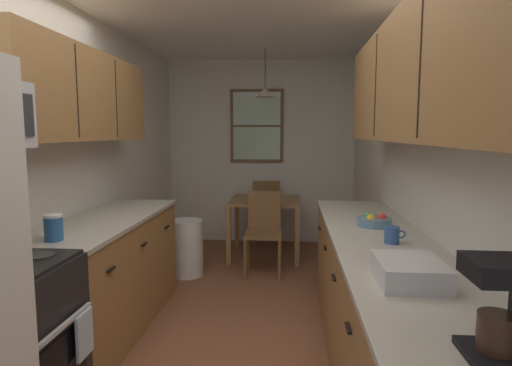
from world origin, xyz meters
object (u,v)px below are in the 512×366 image
(trash_bin, at_px, (186,248))
(dish_rack, at_px, (410,271))
(stove_range, at_px, (1,352))
(mug_by_coffeemaker, at_px, (392,235))
(storage_canister, at_px, (54,228))
(dining_chair_near, at_px, (264,228))
(dining_table, at_px, (265,208))
(dining_chair_far, at_px, (266,208))
(fruit_bowl, at_px, (374,221))
(table_serving_bowl, at_px, (272,197))

(trash_bin, relative_size, dish_rack, 1.80)
(stove_range, height_order, dish_rack, stove_range)
(trash_bin, relative_size, mug_by_coffeemaker, 4.88)
(storage_canister, bearing_deg, dining_chair_near, 62.71)
(dish_rack, bearing_deg, dining_table, 104.03)
(mug_by_coffeemaker, bearing_deg, dish_rack, -96.66)
(trash_bin, distance_m, mug_by_coffeemaker, 2.66)
(dining_chair_far, height_order, fruit_bowl, fruit_bowl)
(dining_chair_near, relative_size, dining_chair_far, 1.00)
(stove_range, bearing_deg, fruit_bowl, 28.76)
(dining_chair_near, height_order, dining_chair_far, same)
(dining_chair_near, height_order, table_serving_bowl, dining_chair_near)
(dining_chair_far, xyz_separation_m, mug_by_coffeemaker, (0.95, -3.33, 0.45))
(dining_table, height_order, trash_bin, dining_table)
(trash_bin, xyz_separation_m, storage_canister, (-0.30, -2.03, 0.67))
(table_serving_bowl, bearing_deg, dining_table, 159.80)
(dining_chair_near, distance_m, table_serving_bowl, 0.64)
(trash_bin, distance_m, table_serving_bowl, 1.26)
(dining_chair_near, relative_size, dish_rack, 2.65)
(fruit_bowl, distance_m, dish_rack, 1.14)
(dining_chair_near, bearing_deg, stove_range, -112.47)
(storage_canister, relative_size, mug_by_coffeemaker, 1.28)
(stove_range, distance_m, fruit_bowl, 2.34)
(dining_chair_near, distance_m, mug_by_coffeemaker, 2.32)
(fruit_bowl, height_order, table_serving_bowl, fruit_bowl)
(mug_by_coffeemaker, relative_size, dish_rack, 0.37)
(storage_canister, distance_m, fruit_bowl, 2.09)
(fruit_bowl, height_order, dish_rack, dish_rack)
(dining_table, distance_m, storage_canister, 3.05)
(dining_table, bearing_deg, table_serving_bowl, -20.20)
(dining_chair_far, xyz_separation_m, trash_bin, (-0.78, -1.41, -0.19))
(dining_table, height_order, dining_chair_near, dining_chair_near)
(stove_range, bearing_deg, dining_chair_far, 74.86)
(dining_chair_far, height_order, mug_by_coffeemaker, mug_by_coffeemaker)
(dining_table, relative_size, dish_rack, 2.53)
(fruit_bowl, bearing_deg, dining_table, 112.02)
(storage_canister, xyz_separation_m, table_serving_bowl, (1.20, 2.78, -0.22))
(dining_table, height_order, table_serving_bowl, table_serving_bowl)
(storage_canister, bearing_deg, dining_chair_far, 72.57)
(stove_range, bearing_deg, dish_rack, -1.13)
(dining_table, distance_m, table_serving_bowl, 0.18)
(dining_chair_near, bearing_deg, dining_chair_far, 92.43)
(dining_chair_near, xyz_separation_m, trash_bin, (-0.83, -0.17, -0.19))
(mug_by_coffeemaker, distance_m, dish_rack, 0.68)
(trash_bin, xyz_separation_m, dish_rack, (1.65, -2.60, 0.64))
(dining_chair_far, distance_m, mug_by_coffeemaker, 3.49)
(stove_range, relative_size, dish_rack, 3.24)
(dining_chair_near, bearing_deg, table_serving_bowl, 83.37)
(trash_bin, bearing_deg, storage_canister, -98.41)
(table_serving_bowl, bearing_deg, dish_rack, -77.39)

